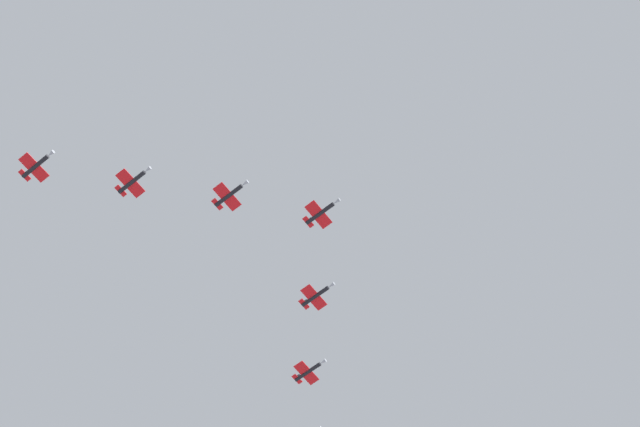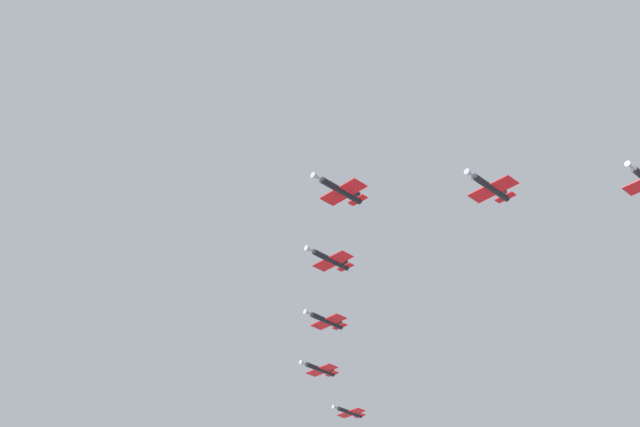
# 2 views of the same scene
# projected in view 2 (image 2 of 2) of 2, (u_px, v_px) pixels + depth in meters

# --- Properties ---
(jet_lead) EXTENTS (11.77, 8.95, 2.45)m
(jet_lead) POSITION_uv_depth(u_px,v_px,m) (340.00, 190.00, 141.85)
(jet_lead) COLOR black
(jet_port_inner) EXTENTS (11.77, 8.95, 2.45)m
(jet_port_inner) POSITION_uv_depth(u_px,v_px,m) (490.00, 187.00, 139.61)
(jet_port_inner) COLOR black
(jet_starboard_inner) EXTENTS (11.77, 8.95, 2.45)m
(jet_starboard_inner) POSITION_uv_depth(u_px,v_px,m) (330.00, 260.00, 163.52)
(jet_starboard_inner) COLOR black
(jet_starboard_outer) EXTENTS (11.77, 8.95, 2.45)m
(jet_starboard_outer) POSITION_uv_depth(u_px,v_px,m) (326.00, 321.00, 185.07)
(jet_starboard_outer) COLOR black
(jet_port_trail) EXTENTS (11.77, 8.95, 2.45)m
(jet_port_trail) POSITION_uv_depth(u_px,v_px,m) (320.00, 369.00, 205.71)
(jet_port_trail) COLOR black
(jet_tail_end) EXTENTS (11.77, 8.95, 2.45)m
(jet_tail_end) POSITION_uv_depth(u_px,v_px,m) (349.00, 412.00, 235.78)
(jet_tail_end) COLOR black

